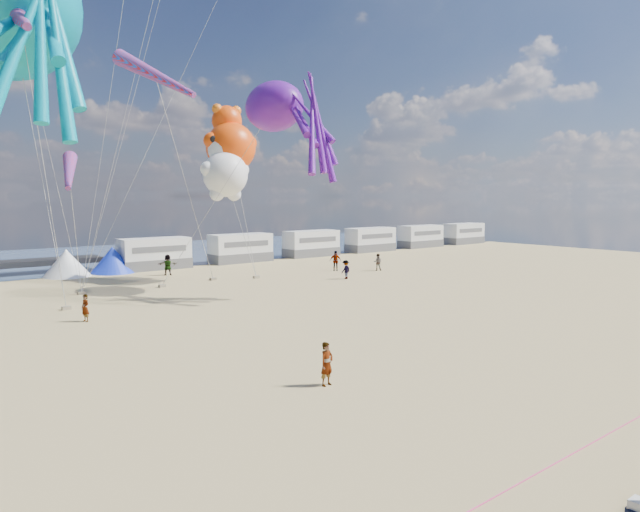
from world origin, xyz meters
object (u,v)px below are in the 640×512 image
at_px(motorhome_4, 421,236).
at_px(beachgoer_5, 85,308).
at_px(beachgoer_3, 335,261).
at_px(kite_octopus_teal, 11,13).
at_px(beachgoer_1, 378,262).
at_px(kite_teddy_orange, 231,147).
at_px(tent_white, 67,263).
at_px(sandbag_e, 82,293).
at_px(sandbag_a, 66,308).
at_px(kite_octopus_purple, 274,107).
at_px(tent_blue, 113,260).
at_px(standing_person, 327,364).
at_px(windsock_left, 21,19).
at_px(motorhome_3, 370,240).
at_px(motorhome_1, 241,248).
at_px(motorhome_5, 464,234).
at_px(sandbag_c, 256,277).
at_px(kite_panda, 225,174).
at_px(windsock_mid, 155,75).
at_px(sandbag_b, 162,286).
at_px(motorhome_0, 155,254).
at_px(motorhome_2, 311,243).
at_px(windsock_right, 69,172).
at_px(beachgoer_4, 168,265).
at_px(sandbag_d, 213,279).

bearing_deg(motorhome_4, beachgoer_5, -158.61).
relative_size(beachgoer_3, kite_octopus_teal, 0.13).
height_order(beachgoer_1, kite_teddy_orange, kite_teddy_orange).
xyz_separation_m(tent_white, sandbag_e, (-1.75, -10.30, -1.09)).
xyz_separation_m(sandbag_a, kite_octopus_purple, (14.55, -1.51, 13.39)).
relative_size(tent_blue, standing_person, 2.45).
bearing_deg(tent_blue, windsock_left, -118.51).
bearing_deg(motorhome_3, motorhome_1, 180.00).
distance_m(motorhome_5, standing_person, 66.82).
height_order(sandbag_c, kite_octopus_purple, kite_octopus_purple).
relative_size(beachgoer_3, kite_panda, 0.30).
bearing_deg(windsock_mid, motorhome_4, 2.08).
xyz_separation_m(sandbag_e, kite_octopus_teal, (-4.29, -3.61, 17.56)).
bearing_deg(kite_octopus_teal, sandbag_c, 30.55).
xyz_separation_m(motorhome_1, kite_teddy_orange, (-6.87, -10.24, 9.52)).
bearing_deg(kite_teddy_orange, sandbag_b, -179.93).
bearing_deg(beachgoer_3, motorhome_0, 176.27).
bearing_deg(motorhome_2, motorhome_4, 0.00).
bearing_deg(motorhome_4, tent_white, 180.00).
xyz_separation_m(standing_person, sandbag_a, (-3.62, 20.98, -0.71)).
height_order(kite_octopus_teal, windsock_mid, kite_octopus_teal).
bearing_deg(motorhome_0, beachgoer_1, -41.29).
distance_m(tent_white, kite_panda, 16.49).
height_order(motorhome_1, kite_octopus_teal, kite_octopus_teal).
height_order(sandbag_b, kite_octopus_purple, kite_octopus_purple).
relative_size(kite_octopus_purple, windsock_mid, 1.49).
distance_m(motorhome_4, motorhome_5, 9.50).
distance_m(beachgoer_1, windsock_right, 28.48).
relative_size(motorhome_1, kite_panda, 1.05).
xyz_separation_m(sandbag_b, kite_octopus_purple, (6.35, -6.17, 13.39)).
relative_size(standing_person, windsock_mid, 0.25).
relative_size(standing_person, sandbag_a, 3.27).
bearing_deg(kite_octopus_teal, motorhome_1, 52.95).
distance_m(motorhome_2, sandbag_c, 18.57).
relative_size(tent_white, kite_panda, 0.64).
bearing_deg(windsock_mid, kite_octopus_teal, 117.76).
bearing_deg(motorhome_5, motorhome_2, 180.00).
relative_size(standing_person, kite_teddy_orange, 0.23).
xyz_separation_m(motorhome_1, windsock_left, (-24.24, -19.76, 14.33)).
distance_m(motorhome_5, windsock_left, 66.85).
distance_m(beachgoer_3, beachgoer_4, 15.28).
height_order(motorhome_3, sandbag_a, motorhome_3).
bearing_deg(tent_blue, sandbag_b, -89.63).
distance_m(motorhome_0, kite_octopus_purple, 20.92).
xyz_separation_m(motorhome_0, tent_blue, (-4.00, 0.00, -0.30)).
bearing_deg(motorhome_3, motorhome_5, 0.00).
xyz_separation_m(kite_teddy_orange, windsock_right, (-14.03, -4.49, -2.56)).
xyz_separation_m(beachgoer_3, sandbag_d, (-11.95, 1.67, -0.82)).
distance_m(motorhome_1, kite_panda, 15.43).
relative_size(sandbag_c, kite_teddy_orange, 0.07).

